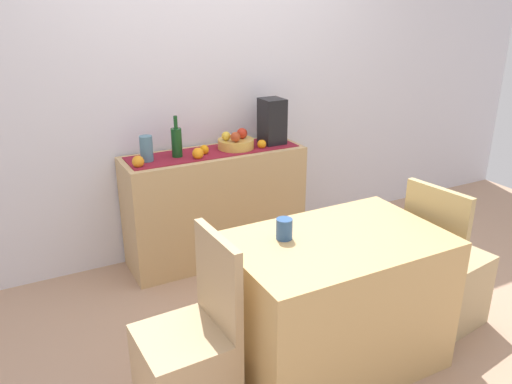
# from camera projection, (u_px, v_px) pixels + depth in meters

# --- Properties ---
(ground_plane) EXTENTS (6.40, 6.40, 0.02)m
(ground_plane) POSITION_uv_depth(u_px,v_px,m) (289.00, 315.00, 3.19)
(ground_plane) COLOR tan
(ground_plane) RESTS_ON ground
(room_wall_rear) EXTENTS (6.40, 0.06, 2.70)m
(room_wall_rear) POSITION_uv_depth(u_px,v_px,m) (208.00, 72.00, 3.67)
(room_wall_rear) COLOR silver
(room_wall_rear) RESTS_ON ground
(sideboard_console) EXTENTS (1.31, 0.42, 0.83)m
(sideboard_console) POSITION_uv_depth(u_px,v_px,m) (216.00, 206.00, 3.76)
(sideboard_console) COLOR tan
(sideboard_console) RESTS_ON ground
(table_runner) EXTENTS (1.23, 0.32, 0.01)m
(table_runner) POSITION_uv_depth(u_px,v_px,m) (214.00, 152.00, 3.61)
(table_runner) COLOR maroon
(table_runner) RESTS_ON sideboard_console
(fruit_bowl) EXTENTS (0.26, 0.26, 0.07)m
(fruit_bowl) POSITION_uv_depth(u_px,v_px,m) (236.00, 144.00, 3.67)
(fruit_bowl) COLOR gold
(fruit_bowl) RESTS_ON table_runner
(apple_rear) EXTENTS (0.07, 0.07, 0.07)m
(apple_rear) POSITION_uv_depth(u_px,v_px,m) (226.00, 136.00, 3.62)
(apple_rear) COLOR gold
(apple_rear) RESTS_ON fruit_bowl
(apple_right) EXTENTS (0.08, 0.08, 0.08)m
(apple_right) POSITION_uv_depth(u_px,v_px,m) (242.00, 133.00, 3.67)
(apple_right) COLOR red
(apple_right) RESTS_ON fruit_bowl
(apple_upper) EXTENTS (0.07, 0.07, 0.07)m
(apple_upper) POSITION_uv_depth(u_px,v_px,m) (235.00, 137.00, 3.58)
(apple_upper) COLOR #AB3D1D
(apple_upper) RESTS_ON fruit_bowl
(wine_bottle) EXTENTS (0.07, 0.07, 0.29)m
(wine_bottle) POSITION_uv_depth(u_px,v_px,m) (177.00, 142.00, 3.45)
(wine_bottle) COLOR #124119
(wine_bottle) RESTS_ON sideboard_console
(coffee_maker) EXTENTS (0.16, 0.18, 0.34)m
(coffee_maker) POSITION_uv_depth(u_px,v_px,m) (272.00, 121.00, 3.76)
(coffee_maker) COLOR black
(coffee_maker) RESTS_ON sideboard_console
(ceramic_vase) EXTENTS (0.09, 0.09, 0.18)m
(ceramic_vase) POSITION_uv_depth(u_px,v_px,m) (146.00, 149.00, 3.37)
(ceramic_vase) COLOR slate
(ceramic_vase) RESTS_ON sideboard_console
(orange_loose_mid) EXTENTS (0.08, 0.08, 0.08)m
(orange_loose_mid) POSITION_uv_depth(u_px,v_px,m) (138.00, 162.00, 3.27)
(orange_loose_mid) COLOR orange
(orange_loose_mid) RESTS_ON sideboard_console
(orange_loose_far) EXTENTS (0.07, 0.07, 0.07)m
(orange_loose_far) POSITION_uv_depth(u_px,v_px,m) (262.00, 144.00, 3.69)
(orange_loose_far) COLOR orange
(orange_loose_far) RESTS_ON sideboard_console
(orange_loose_end) EXTENTS (0.08, 0.08, 0.08)m
(orange_loose_end) POSITION_uv_depth(u_px,v_px,m) (198.00, 153.00, 3.44)
(orange_loose_end) COLOR orange
(orange_loose_end) RESTS_ON sideboard_console
(orange_loose_near_bowl) EXTENTS (0.07, 0.07, 0.07)m
(orange_loose_near_bowl) POSITION_uv_depth(u_px,v_px,m) (204.00, 150.00, 3.54)
(orange_loose_near_bowl) COLOR orange
(orange_loose_near_bowl) RESTS_ON sideboard_console
(dining_table) EXTENTS (1.09, 0.70, 0.74)m
(dining_table) POSITION_uv_depth(u_px,v_px,m) (333.00, 302.00, 2.65)
(dining_table) COLOR tan
(dining_table) RESTS_ON ground
(coffee_cup) EXTENTS (0.08, 0.08, 0.11)m
(coffee_cup) POSITION_uv_depth(u_px,v_px,m) (284.00, 229.00, 2.50)
(coffee_cup) COLOR #2C5188
(coffee_cup) RESTS_ON dining_table
(chair_near_window) EXTENTS (0.41, 0.41, 0.90)m
(chair_near_window) POSITION_uv_depth(u_px,v_px,m) (189.00, 367.00, 2.34)
(chair_near_window) COLOR tan
(chair_near_window) RESTS_ON ground
(chair_by_corner) EXTENTS (0.46, 0.46, 0.90)m
(chair_by_corner) POSITION_uv_depth(u_px,v_px,m) (443.00, 281.00, 3.04)
(chair_by_corner) COLOR tan
(chair_by_corner) RESTS_ON ground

